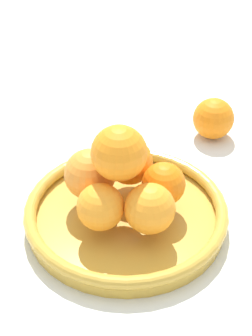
{
  "coord_description": "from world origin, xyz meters",
  "views": [
    {
      "loc": [
        -0.58,
        0.25,
        0.58
      ],
      "look_at": [
        0.0,
        0.0,
        0.1
      ],
      "focal_mm": 60.0,
      "sensor_mm": 36.0,
      "label": 1
    }
  ],
  "objects": [
    {
      "name": "stray_orange",
      "position": [
        0.16,
        -0.24,
        0.04
      ],
      "size": [
        0.08,
        0.08,
        0.08
      ],
      "primitive_type": "sphere",
      "color": "orange",
      "rests_on": "ground_plane"
    },
    {
      "name": "ground_plane",
      "position": [
        0.0,
        0.0,
        0.0
      ],
      "size": [
        4.0,
        4.0,
        0.0
      ],
      "primitive_type": "plane",
      "color": "silver"
    },
    {
      "name": "orange_pile",
      "position": [
        0.0,
        0.0,
        0.09
      ],
      "size": [
        0.18,
        0.17,
        0.14
      ],
      "color": "orange",
      "rests_on": "fruit_bowl"
    },
    {
      "name": "fruit_bowl",
      "position": [
        0.0,
        0.0,
        0.02
      ],
      "size": [
        0.31,
        0.31,
        0.04
      ],
      "color": "gold",
      "rests_on": "ground_plane"
    }
  ]
}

